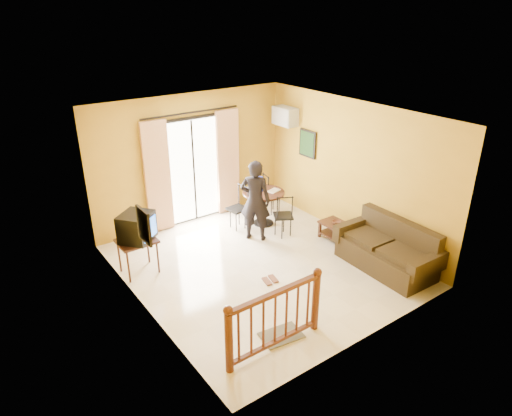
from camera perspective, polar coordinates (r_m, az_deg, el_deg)
ground at (r=8.53m, az=0.57°, el=-7.19°), size 5.00×5.00×0.00m
room_shell at (r=7.78m, az=0.63°, el=3.58°), size 5.00×5.00×5.00m
balcony_door at (r=9.90m, az=-7.79°, el=4.78°), size 2.25×0.14×2.46m
tv_table at (r=8.32m, az=-14.65°, el=-4.38°), size 0.65×0.54×0.65m
television at (r=8.18m, az=-14.67°, el=-2.31°), size 0.74×0.73×0.50m
picture_left at (r=6.69m, az=-13.82°, el=-2.15°), size 0.05×0.42×0.52m
dining_table at (r=9.83m, az=0.95°, el=1.20°), size 0.91×0.91×0.76m
water_jug at (r=9.78m, az=0.42°, el=3.02°), size 0.16×0.16×0.30m
serving_tray at (r=9.81m, az=2.24°, el=2.18°), size 0.32×0.25×0.02m
dining_chairs at (r=10.02m, az=1.03°, el=-2.10°), size 1.55×1.55×0.95m
air_conditioner at (r=10.36m, az=3.63°, el=11.39°), size 0.31×0.60×0.40m
botanical_print at (r=10.09m, az=6.46°, el=7.99°), size 0.05×0.50×0.60m
coffee_table at (r=9.39m, az=10.33°, el=-2.78°), size 0.45×0.82×0.37m
bowl at (r=9.37m, az=10.02°, el=-1.76°), size 0.22×0.22×0.06m
sofa at (r=8.66m, az=16.20°, el=-5.17°), size 0.93×1.89×0.89m
standing_person at (r=9.10m, az=-0.10°, el=0.92°), size 0.71×0.73×1.69m
stair_balustrade at (r=6.38m, az=2.41°, el=-13.24°), size 1.63×0.13×1.04m
doormat at (r=6.93m, az=3.18°, el=-15.59°), size 0.65×0.48×0.02m
sandals at (r=8.09m, az=1.78°, el=-8.98°), size 0.29×0.27×0.03m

